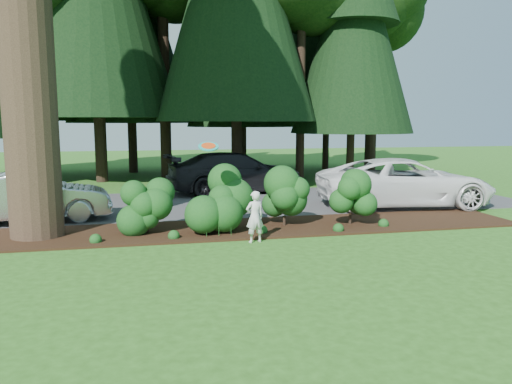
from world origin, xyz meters
TOP-DOWN VIEW (x-y plane):
  - ground at (0.00, 0.00)m, footprint 80.00×80.00m
  - mulch_bed at (0.00, 3.25)m, footprint 16.00×2.50m
  - driveway at (0.00, 7.50)m, footprint 22.00×6.00m
  - shrub_row at (0.77, 3.14)m, footprint 6.53×1.60m
  - lily_cluster at (-0.30, 2.40)m, footprint 0.69×0.09m
  - car_silver_wagon at (-5.08, 5.36)m, footprint 4.33×2.02m
  - car_white_suv at (6.31, 5.47)m, footprint 5.94×3.26m
  - car_dark_suv at (1.48, 9.80)m, footprint 5.68×2.89m
  - child at (0.46, 1.80)m, footprint 0.50×0.38m
  - frisbee at (-0.57, 2.02)m, footprint 0.47×0.44m

SIDE VIEW (x-z plane):
  - ground at x=0.00m, z-range 0.00..0.00m
  - driveway at x=0.00m, z-range 0.00..0.03m
  - mulch_bed at x=0.00m, z-range 0.00..0.05m
  - lily_cluster at x=-0.30m, z-range 0.21..0.78m
  - child at x=0.46m, z-range 0.00..1.22m
  - car_silver_wagon at x=-5.08m, z-range 0.03..1.40m
  - shrub_row at x=0.77m, z-range 0.00..1.61m
  - car_white_suv at x=6.31m, z-range 0.03..1.61m
  - car_dark_suv at x=1.48m, z-range 0.03..1.61m
  - frisbee at x=-0.57m, z-range 2.14..2.35m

